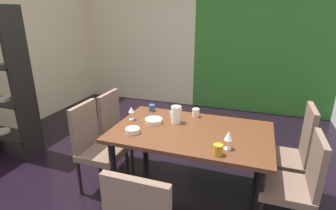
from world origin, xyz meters
TOP-DOWN VIEW (x-y plane):
  - ground_plane at (0.00, 0.00)m, footprint 5.27×5.57m
  - back_panel_interior at (-1.33, 2.73)m, footprint 2.61×0.10m
  - garden_window_panel at (1.31, 2.73)m, footprint 2.65×0.10m
  - dining_table at (0.66, -0.17)m, footprint 1.62×1.01m
  - chair_right_far at (1.67, 0.08)m, footprint 0.44×0.44m
  - chair_left_far at (-0.35, 0.08)m, footprint 0.45×0.44m
  - chair_left_near at (-0.35, -0.43)m, footprint 0.45×0.44m
  - chair_right_near at (1.67, -0.43)m, footprint 0.44×0.44m
  - wine_glass_west at (1.06, -0.45)m, footprint 0.08×0.08m
  - wine_glass_north at (-0.05, -0.12)m, footprint 0.07×0.07m
  - serving_bowl_near_shelf at (0.11, -0.43)m, footprint 0.15×0.15m
  - serving_bowl_front at (0.22, -0.12)m, footprint 0.19×0.19m
  - cup_rear at (0.37, 0.10)m, footprint 0.06×0.06m
  - cup_right at (1.00, -0.58)m, footprint 0.08×0.08m
  - cup_center at (0.05, 0.22)m, footprint 0.07×0.07m
  - cup_east at (0.61, 0.22)m, footprint 0.08×0.08m
  - pitcher_corner at (0.45, -0.03)m, footprint 0.12×0.11m

SIDE VIEW (x-z plane):
  - ground_plane at x=0.00m, z-range -0.02..0.00m
  - chair_right_near at x=1.67m, z-range 0.05..1.02m
  - chair_left_far at x=-0.35m, z-range 0.05..1.03m
  - chair_left_near at x=-0.35m, z-range 0.05..1.04m
  - chair_right_far at x=1.67m, z-range 0.04..1.09m
  - dining_table at x=0.66m, z-range 0.29..1.04m
  - serving_bowl_front at x=0.22m, z-range 0.75..0.80m
  - serving_bowl_near_shelf at x=0.11m, z-range 0.75..0.80m
  - cup_rear at x=0.37m, z-range 0.75..0.82m
  - cup_center at x=0.05m, z-range 0.75..0.83m
  - cup_east at x=0.61m, z-range 0.75..0.85m
  - cup_right at x=1.00m, z-range 0.75..0.85m
  - pitcher_corner at x=0.45m, z-range 0.75..0.94m
  - wine_glass_north at x=-0.05m, z-range 0.79..0.94m
  - wine_glass_west at x=1.06m, z-range 0.79..0.96m
  - back_panel_interior at x=-1.33m, z-range 0.00..2.61m
  - garden_window_panel at x=1.31m, z-range 0.00..2.61m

